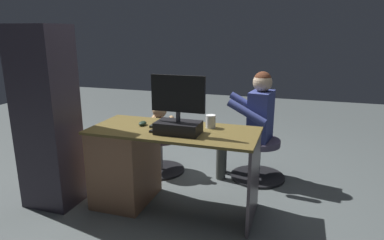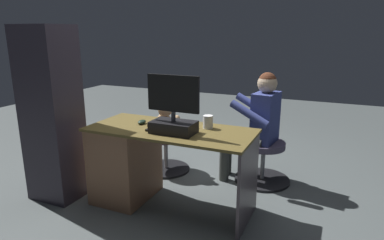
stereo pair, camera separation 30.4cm
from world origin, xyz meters
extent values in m
plane|color=#4D5454|center=(0.00, 0.00, 0.00)|extent=(10.00, 10.00, 0.00)
cube|color=brown|center=(0.00, 0.36, 0.70)|extent=(1.40, 0.62, 0.02)
cube|color=#8B5E41|center=(0.47, 0.36, 0.35)|extent=(0.45, 0.57, 0.69)
cube|color=#4D4348|center=(-0.68, 0.36, 0.35)|extent=(0.02, 0.56, 0.69)
cube|color=black|center=(-0.08, 0.45, 0.76)|extent=(0.35, 0.21, 0.09)
cylinder|color=#333338|center=(-0.08, 0.45, 0.85)|extent=(0.04, 0.04, 0.08)
cube|color=black|center=(-0.08, 0.45, 1.03)|extent=(0.44, 0.02, 0.29)
cube|color=#19598C|center=(-0.08, 0.43, 1.03)|extent=(0.40, 0.00, 0.26)
cube|color=black|center=(0.00, 0.31, 0.72)|extent=(0.42, 0.14, 0.02)
ellipsoid|color=#1C2F22|center=(0.30, 0.32, 0.73)|extent=(0.06, 0.10, 0.04)
cylinder|color=white|center=(-0.28, 0.21, 0.77)|extent=(0.08, 0.08, 0.11)
cube|color=black|center=(0.12, 0.43, 0.72)|extent=(0.07, 0.16, 0.02)
cylinder|color=black|center=(0.42, -0.34, 0.01)|extent=(0.52, 0.52, 0.03)
cylinder|color=gray|center=(0.42, -0.34, 0.19)|extent=(0.04, 0.04, 0.34)
cylinder|color=#443641|center=(0.42, -0.34, 0.39)|extent=(0.43, 0.43, 0.06)
ellipsoid|color=tan|center=(0.42, -0.34, 0.53)|extent=(0.20, 0.16, 0.21)
sphere|color=tan|center=(0.42, -0.34, 0.69)|extent=(0.15, 0.15, 0.15)
sphere|color=beige|center=(0.42, -0.40, 0.68)|extent=(0.06, 0.06, 0.06)
sphere|color=tan|center=(0.37, -0.34, 0.75)|extent=(0.06, 0.06, 0.06)
sphere|color=tan|center=(0.48, -0.34, 0.75)|extent=(0.06, 0.06, 0.06)
cylinder|color=tan|center=(0.33, -0.37, 0.57)|extent=(0.06, 0.15, 0.10)
cylinder|color=tan|center=(0.52, -0.37, 0.57)|extent=(0.06, 0.15, 0.10)
cylinder|color=tan|center=(0.37, -0.45, 0.46)|extent=(0.07, 0.12, 0.07)
cylinder|color=tan|center=(0.47, -0.45, 0.46)|extent=(0.07, 0.12, 0.07)
cylinder|color=black|center=(-0.62, -0.49, 0.01)|extent=(0.57, 0.57, 0.03)
cylinder|color=gray|center=(-0.62, -0.49, 0.19)|extent=(0.04, 0.04, 0.34)
cylinder|color=#4B445B|center=(-0.62, -0.49, 0.39)|extent=(0.43, 0.43, 0.06)
cube|color=navy|center=(-0.62, -0.49, 0.68)|extent=(0.24, 0.35, 0.50)
sphere|color=tan|center=(-0.62, -0.49, 1.02)|extent=(0.19, 0.19, 0.19)
sphere|color=#532B1B|center=(-0.62, -0.49, 1.04)|extent=(0.18, 0.18, 0.18)
cylinder|color=navy|center=(-0.51, -0.27, 0.75)|extent=(0.40, 0.13, 0.24)
cylinder|color=navy|center=(-0.45, -0.66, 0.75)|extent=(0.40, 0.13, 0.24)
cylinder|color=#3C3F3B|center=(-0.44, -0.37, 0.44)|extent=(0.40, 0.16, 0.11)
cylinder|color=#3C3F3B|center=(-0.25, -0.35, 0.21)|extent=(0.10, 0.10, 0.42)
cylinder|color=#3C3F3B|center=(-0.42, -0.55, 0.44)|extent=(0.40, 0.16, 0.11)
cylinder|color=#3C3F3B|center=(-0.23, -0.52, 0.21)|extent=(0.10, 0.10, 0.42)
cube|color=#2C2630|center=(1.06, 0.59, 0.78)|extent=(0.44, 0.36, 1.56)
camera|label=1|loc=(-0.97, 2.85, 1.51)|focal=31.45mm
camera|label=2|loc=(-1.25, 2.75, 1.51)|focal=31.45mm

